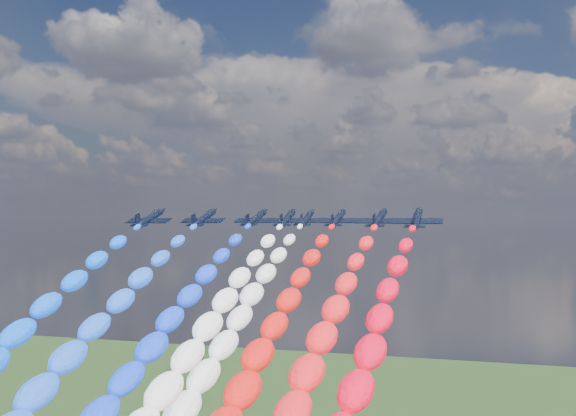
% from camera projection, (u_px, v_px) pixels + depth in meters
% --- Properties ---
extents(jet_0, '(9.29, 12.33, 6.27)m').
position_uv_depth(jet_0, '(150.00, 218.00, 144.93)').
color(jet_0, black).
extents(jet_1, '(9.32, 12.35, 6.27)m').
position_uv_depth(jet_1, '(204.00, 218.00, 150.91)').
color(jet_1, black).
extents(trail_1, '(5.85, 92.56, 50.43)m').
position_uv_depth(trail_1, '(56.00, 392.00, 105.06)').
color(trail_1, blue).
extents(jet_2, '(9.49, 12.47, 6.27)m').
position_uv_depth(jet_2, '(256.00, 218.00, 159.23)').
color(jet_2, black).
extents(trail_2, '(5.85, 92.56, 50.43)m').
position_uv_depth(trail_2, '(140.00, 379.00, 113.38)').
color(trail_2, blue).
extents(jet_3, '(9.23, 12.29, 6.27)m').
position_uv_depth(jet_3, '(287.00, 218.00, 152.05)').
color(jet_3, black).
extents(trail_3, '(5.85, 92.56, 50.43)m').
position_uv_depth(trail_3, '(177.00, 390.00, 106.20)').
color(trail_3, white).
extents(jet_4, '(9.18, 12.25, 6.27)m').
position_uv_depth(jet_4, '(307.00, 218.00, 161.44)').
color(jet_4, black).
extents(trail_4, '(5.85, 92.56, 50.43)m').
position_uv_depth(trail_4, '(213.00, 376.00, 115.59)').
color(trail_4, white).
extents(jet_5, '(8.78, 11.96, 6.27)m').
position_uv_depth(jet_5, '(338.00, 218.00, 152.34)').
color(jet_5, black).
extents(trail_5, '(5.85, 92.56, 50.43)m').
position_uv_depth(trail_5, '(250.00, 390.00, 106.49)').
color(trail_5, red).
extents(jet_6, '(8.98, 12.10, 6.27)m').
position_uv_depth(jet_6, '(379.00, 218.00, 140.22)').
color(jet_6, black).
extents(trail_6, '(5.85, 92.56, 50.43)m').
position_uv_depth(trail_6, '(300.00, 412.00, 94.37)').
color(trail_6, red).
extents(jet_7, '(9.33, 12.36, 6.27)m').
position_uv_depth(jet_7, '(417.00, 218.00, 129.66)').
color(jet_7, black).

